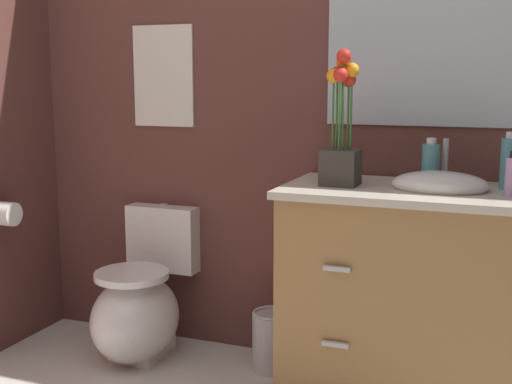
% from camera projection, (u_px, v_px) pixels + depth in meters
% --- Properties ---
extents(wall_back, '(3.94, 0.05, 2.50)m').
position_uv_depth(wall_back, '(329.00, 89.00, 2.94)').
color(wall_back, brown).
rests_on(wall_back, ground_plane).
extents(toilet, '(0.38, 0.59, 0.69)m').
position_uv_depth(toilet, '(140.00, 306.00, 3.12)').
color(toilet, white).
rests_on(toilet, ground_plane).
extents(vanity_cabinet, '(0.94, 0.56, 1.06)m').
position_uv_depth(vanity_cabinet, '(404.00, 295.00, 2.62)').
color(vanity_cabinet, '#9E7242').
rests_on(vanity_cabinet, ground_plane).
extents(flower_vase, '(0.14, 0.14, 0.52)m').
position_uv_depth(flower_vase, '(341.00, 137.00, 2.59)').
color(flower_vase, '#38332D').
rests_on(flower_vase, vanity_cabinet).
extents(soap_bottle, '(0.07, 0.07, 0.18)m').
position_uv_depth(soap_bottle, '(430.00, 164.00, 2.61)').
color(soap_bottle, teal).
rests_on(soap_bottle, vanity_cabinet).
extents(hand_wash_bottle, '(0.07, 0.07, 0.22)m').
position_uv_depth(hand_wash_bottle, '(509.00, 163.00, 2.51)').
color(hand_wash_bottle, teal).
rests_on(hand_wash_bottle, vanity_cabinet).
extents(trash_bin, '(0.18, 0.18, 0.27)m').
position_uv_depth(trash_bin, '(272.00, 340.00, 2.99)').
color(trash_bin, '#B7B7BC').
rests_on(trash_bin, ground_plane).
extents(wall_poster, '(0.32, 0.01, 0.48)m').
position_uv_depth(wall_poster, '(163.00, 76.00, 3.19)').
color(wall_poster, silver).
extents(wall_mirror, '(0.80, 0.01, 0.70)m').
position_uv_depth(wall_mirror, '(424.00, 40.00, 2.73)').
color(wall_mirror, '#B2BCC6').
extents(toilet_paper_roll, '(0.11, 0.11, 0.11)m').
position_uv_depth(toilet_paper_roll, '(5.00, 214.00, 3.08)').
color(toilet_paper_roll, white).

